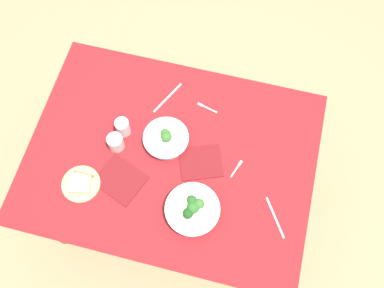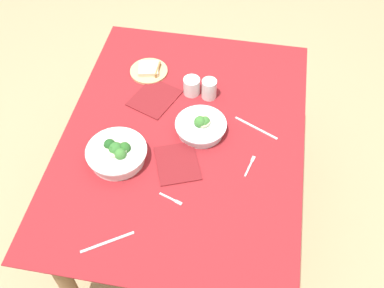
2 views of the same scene
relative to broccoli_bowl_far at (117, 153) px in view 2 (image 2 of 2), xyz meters
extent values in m
plane|color=tan|center=(0.17, -0.24, -0.75)|extent=(6.00, 6.00, 0.00)
cube|color=maroon|center=(0.17, -0.24, -0.04)|extent=(1.38, 1.03, 0.01)
cube|color=brown|center=(0.17, -0.24, -0.06)|extent=(1.34, 1.00, 0.02)
cylinder|color=brown|center=(0.75, -0.65, -0.41)|extent=(0.07, 0.07, 0.68)
cylinder|color=brown|center=(-0.41, 0.16, -0.41)|extent=(0.07, 0.07, 0.68)
cylinder|color=brown|center=(0.75, 0.16, -0.41)|extent=(0.07, 0.07, 0.68)
cylinder|color=white|center=(0.00, 0.00, -0.01)|extent=(0.22, 0.22, 0.05)
cylinder|color=white|center=(0.00, 0.00, 0.02)|extent=(0.25, 0.25, 0.01)
sphere|color=#3D7A33|center=(-0.02, -0.02, 0.03)|extent=(0.05, 0.05, 0.05)
sphere|color=#286023|center=(0.00, 0.00, 0.03)|extent=(0.05, 0.05, 0.05)
sphere|color=#33702D|center=(0.00, 0.00, 0.03)|extent=(0.06, 0.06, 0.06)
sphere|color=#1E511E|center=(0.01, 0.03, 0.03)|extent=(0.05, 0.05, 0.05)
sphere|color=#286023|center=(0.01, -0.03, 0.03)|extent=(0.05, 0.05, 0.05)
cylinder|color=beige|center=(0.01, 0.00, 0.03)|extent=(0.10, 0.10, 0.01)
cylinder|color=white|center=(0.21, -0.31, -0.02)|extent=(0.20, 0.20, 0.04)
cylinder|color=white|center=(0.21, -0.31, 0.01)|extent=(0.22, 0.22, 0.01)
sphere|color=#3D7A33|center=(0.21, -0.31, 0.02)|extent=(0.05, 0.05, 0.05)
sphere|color=#3D7A33|center=(0.22, -0.33, 0.02)|extent=(0.05, 0.05, 0.05)
sphere|color=#3D7A33|center=(0.21, -0.32, 0.01)|extent=(0.05, 0.05, 0.05)
cylinder|color=beige|center=(0.22, -0.32, 0.02)|extent=(0.07, 0.07, 0.01)
cylinder|color=#D6B27A|center=(0.54, 0.00, -0.03)|extent=(0.18, 0.18, 0.01)
cube|color=beige|center=(0.54, 0.00, -0.02)|extent=(0.11, 0.11, 0.02)
cube|color=#9E703D|center=(0.54, -0.05, -0.02)|extent=(0.10, 0.01, 0.02)
cylinder|color=silver|center=(0.43, -0.31, 0.01)|extent=(0.07, 0.07, 0.10)
cylinder|color=silver|center=(0.44, -0.23, 0.00)|extent=(0.08, 0.08, 0.08)
cube|color=#B7B7BC|center=(0.04, -0.54, -0.04)|extent=(0.08, 0.03, 0.00)
cube|color=#B7B7BC|center=(0.10, -0.55, -0.04)|extent=(0.03, 0.02, 0.00)
cube|color=#B7B7BC|center=(-0.15, -0.24, -0.04)|extent=(0.03, 0.07, 0.00)
cube|color=#B7B7BC|center=(-0.16, -0.29, -0.04)|extent=(0.02, 0.03, 0.00)
cube|color=#B7B7BC|center=(-0.37, -0.07, -0.04)|extent=(0.12, 0.17, 0.00)
cube|color=#B7B7BC|center=(0.27, -0.55, -0.04)|extent=(0.10, 0.20, 0.00)
cube|color=maroon|center=(0.37, -0.07, -0.04)|extent=(0.26, 0.25, 0.01)
cube|color=maroon|center=(0.02, -0.25, -0.04)|extent=(0.25, 0.23, 0.01)
camera|label=1|loc=(-0.13, 0.53, 2.00)|focal=42.55mm
camera|label=2|loc=(-1.06, -0.50, 1.47)|focal=42.55mm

